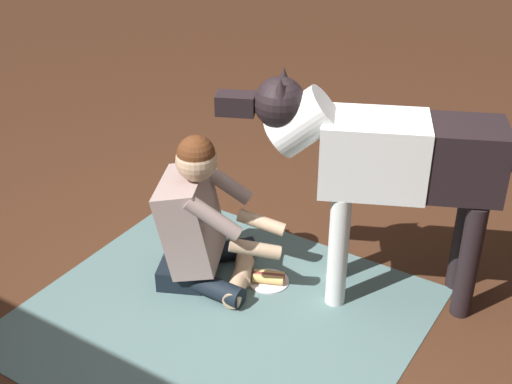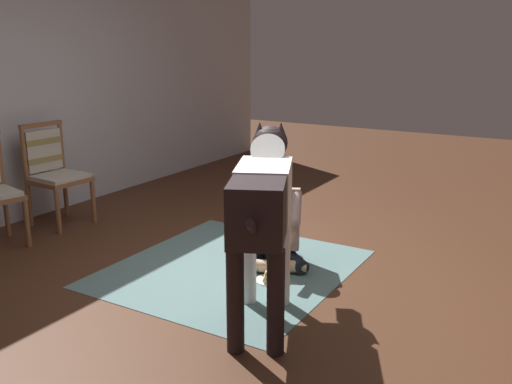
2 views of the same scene
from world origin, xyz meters
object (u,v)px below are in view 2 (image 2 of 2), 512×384
object	(u,v)px
dining_chair_right_of_pair	(53,169)
person_sitting_on_floor	(274,222)
hot_dog_on_plate	(270,278)
large_dog	(263,201)

from	to	relation	value
dining_chair_right_of_pair	person_sitting_on_floor	world-z (taller)	dining_chair_right_of_pair
dining_chair_right_of_pair	hot_dog_on_plate	world-z (taller)	dining_chair_right_of_pair
dining_chair_right_of_pair	large_dog	bearing A→B (deg)	-103.79
dining_chair_right_of_pair	large_dog	world-z (taller)	large_dog
dining_chair_right_of_pair	person_sitting_on_floor	bearing A→B (deg)	-86.04
dining_chair_right_of_pair	person_sitting_on_floor	xyz separation A→B (m)	(0.16, -2.34, -0.20)
dining_chair_right_of_pair	large_dog	xyz separation A→B (m)	(-0.67, -2.72, 0.23)
large_dog	dining_chair_right_of_pair	bearing A→B (deg)	76.21
hot_dog_on_plate	person_sitting_on_floor	bearing A→B (deg)	24.38
dining_chair_right_of_pair	hot_dog_on_plate	xyz separation A→B (m)	(-0.17, -2.49, -0.52)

